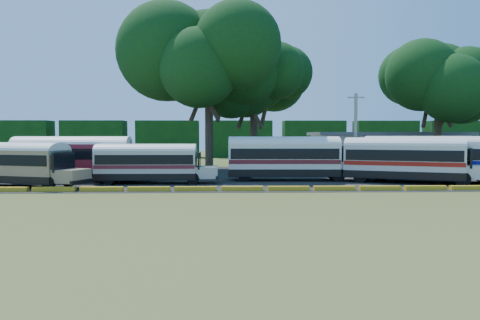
{
  "coord_description": "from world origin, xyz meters",
  "views": [
    {
      "loc": [
        -2.57,
        -29.0,
        3.58
      ],
      "look_at": [
        -1.48,
        6.0,
        1.74
      ],
      "focal_mm": 35.0,
      "sensor_mm": 36.0,
      "label": 1
    }
  ],
  "objects_px": {
    "bus_red": "(76,156)",
    "bus_white_red": "(406,157)",
    "tree_west": "(209,58)",
    "bus_beige": "(17,161)",
    "bus_cream_west": "(149,161)"
  },
  "relations": [
    {
      "from": "bus_beige",
      "to": "bus_cream_west",
      "type": "bearing_deg",
      "value": 31.75
    },
    {
      "from": "bus_red",
      "to": "bus_white_red",
      "type": "xyz_separation_m",
      "value": [
        25.21,
        -2.07,
        -0.08
      ]
    },
    {
      "from": "bus_white_red",
      "to": "tree_west",
      "type": "xyz_separation_m",
      "value": [
        -15.22,
        11.88,
        9.3
      ]
    },
    {
      "from": "bus_cream_west",
      "to": "bus_white_red",
      "type": "relative_size",
      "value": 0.85
    },
    {
      "from": "bus_white_red",
      "to": "bus_cream_west",
      "type": "bearing_deg",
      "value": -156.77
    },
    {
      "from": "bus_beige",
      "to": "bus_red",
      "type": "relative_size",
      "value": 0.9
    },
    {
      "from": "bus_beige",
      "to": "tree_west",
      "type": "bearing_deg",
      "value": 65.91
    },
    {
      "from": "bus_white_red",
      "to": "tree_west",
      "type": "bearing_deg",
      "value": 165.77
    },
    {
      "from": "bus_cream_west",
      "to": "bus_beige",
      "type": "bearing_deg",
      "value": -167.37
    },
    {
      "from": "tree_west",
      "to": "bus_white_red",
      "type": "bearing_deg",
      "value": -37.97
    },
    {
      "from": "bus_white_red",
      "to": "bus_beige",
      "type": "bearing_deg",
      "value": -152.59
    },
    {
      "from": "bus_white_red",
      "to": "tree_west",
      "type": "relative_size",
      "value": 0.67
    },
    {
      "from": "bus_beige",
      "to": "tree_west",
      "type": "relative_size",
      "value": 0.61
    },
    {
      "from": "bus_red",
      "to": "bus_white_red",
      "type": "relative_size",
      "value": 1.02
    },
    {
      "from": "bus_red",
      "to": "tree_west",
      "type": "xyz_separation_m",
      "value": [
        9.98,
        9.8,
        9.22
      ]
    }
  ]
}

